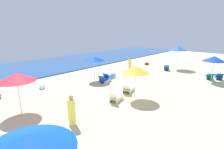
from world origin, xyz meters
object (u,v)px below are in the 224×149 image
umbrella_1 (135,69)px  lounge_chair_5_0 (109,77)px  cooler_box_2 (147,64)px  lounge_chair_1_1 (128,89)px  lounge_chair_3_1 (218,76)px  lounge_chair_1_0 (116,97)px  umbrella_7 (28,142)px  beachgoer_0 (72,111)px  umbrella_5 (94,59)px  cooler_box_1 (113,74)px  umbrella_8 (17,77)px  umbrella_3 (214,59)px  umbrella_2 (178,48)px  lounge_chair_2_0 (166,68)px  beachgoer_3 (130,64)px  cooler_box_0 (42,87)px  lounge_chair_5_1 (105,79)px  lounge_chair_3_0 (209,76)px

umbrella_1 → lounge_chair_5_0: size_ratio=1.48×
lounge_chair_5_0 → cooler_box_2: size_ratio=3.46×
lounge_chair_1_1 → lounge_chair_3_1: lounge_chair_1_1 is taller
lounge_chair_1_0 → cooler_box_2: size_ratio=2.99×
umbrella_1 → umbrella_7: 8.78m
beachgoer_0 → umbrella_5: bearing=141.0°
lounge_chair_3_1 → cooler_box_1: 10.33m
umbrella_7 → umbrella_8: (2.15, 6.36, 0.03)m
umbrella_3 → cooler_box_2: (2.93, 8.62, -1.99)m
umbrella_5 → umbrella_2: bearing=-20.5°
umbrella_3 → cooler_box_1: 9.54m
umbrella_2 → lounge_chair_2_0: 2.70m
lounge_chair_2_0 → umbrella_5: umbrella_5 is taller
umbrella_5 → lounge_chair_5_0: 2.37m
lounge_chair_1_0 → beachgoer_3: (8.18, 4.82, 0.44)m
lounge_chair_1_1 → cooler_box_1: 4.94m
beachgoer_0 → cooler_box_2: 17.08m
umbrella_8 → umbrella_1: bearing=-30.9°
umbrella_2 → beachgoer_0: 16.52m
lounge_chair_1_1 → umbrella_7: size_ratio=0.69×
lounge_chair_5_0 → cooler_box_1: size_ratio=2.93×
umbrella_8 → cooler_box_0: 4.74m
umbrella_7 → cooler_box_1: bearing=33.1°
umbrella_2 → beachgoer_0: umbrella_2 is taller
cooler_box_0 → cooler_box_1: (6.89, -1.72, 0.02)m
umbrella_1 → umbrella_7: umbrella_1 is taller
beachgoer_0 → cooler_box_1: beachgoer_0 is taller
lounge_chair_5_1 → cooler_box_2: 9.83m
lounge_chair_3_1 → umbrella_8: bearing=39.5°
lounge_chair_3_0 → lounge_chair_5_0: bearing=19.7°
lounge_chair_1_0 → cooler_box_2: 13.40m
beachgoer_3 → lounge_chair_1_1: bearing=-60.5°
umbrella_2 → lounge_chair_3_1: bearing=-108.7°
lounge_chair_1_0 → umbrella_5: bearing=-39.7°
lounge_chair_3_1 → beachgoer_3: (-2.76, 8.66, 0.46)m
beachgoer_0 → cooler_box_0: 6.81m
umbrella_2 → umbrella_5: umbrella_2 is taller
umbrella_3 → umbrella_7: (-16.60, 0.30, -0.03)m
umbrella_2 → lounge_chair_3_1: size_ratio=1.76×
lounge_chair_1_0 → lounge_chair_3_1: lounge_chair_1_0 is taller
lounge_chair_3_1 → umbrella_7: 18.14m
umbrella_2 → lounge_chair_2_0: bearing=152.7°
umbrella_2 → cooler_box_2: (-0.16, 4.02, -2.37)m
lounge_chair_1_0 → lounge_chair_1_1: lounge_chair_1_0 is taller
umbrella_2 → lounge_chair_3_1: (-1.65, -4.85, -2.25)m
umbrella_1 → umbrella_5: bearing=77.4°
lounge_chair_1_1 → cooler_box_2: bearing=-84.9°
lounge_chair_5_0 → lounge_chair_3_1: bearing=-148.2°
umbrella_5 → beachgoer_3: 5.85m
lounge_chair_5_0 → umbrella_7: (-10.89, -7.42, 1.89)m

